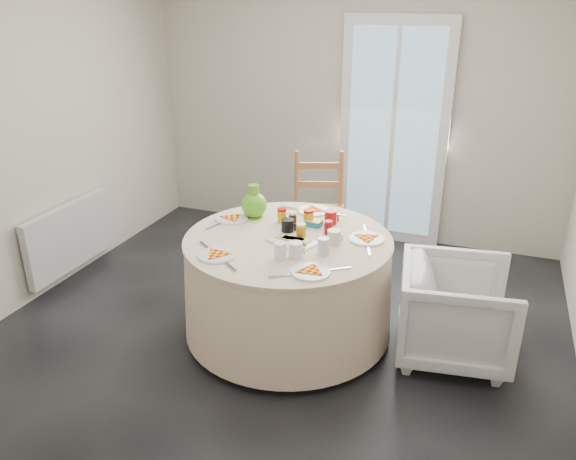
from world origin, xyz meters
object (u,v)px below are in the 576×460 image
(wooden_chair, at_px, (319,216))
(green_pitcher, at_px, (254,201))
(table, at_px, (288,286))
(radiator, at_px, (71,236))
(armchair, at_px, (457,304))

(wooden_chair, bearing_deg, green_pitcher, -125.58)
(wooden_chair, xyz_separation_m, green_pitcher, (-0.24, -0.84, 0.40))
(table, bearing_deg, wooden_chair, 96.48)
(wooden_chair, bearing_deg, table, -103.19)
(radiator, relative_size, green_pitcher, 4.12)
(green_pitcher, bearing_deg, armchair, -2.29)
(table, height_order, wooden_chair, wooden_chair)
(armchair, height_order, green_pitcher, green_pitcher)
(radiator, height_order, table, table)
(radiator, bearing_deg, wooden_chair, 26.43)
(armchair, bearing_deg, table, 88.36)
(table, height_order, armchair, armchair)
(table, relative_size, armchair, 1.99)
(radiator, xyz_separation_m, armchair, (3.14, -0.04, 0.01))
(radiator, relative_size, table, 0.69)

